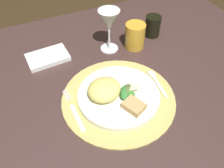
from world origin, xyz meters
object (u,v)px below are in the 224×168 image
at_px(dining_table, 104,119).
at_px(wine_glass, 109,22).
at_px(spoon, 155,79).
at_px(dark_tumbler, 153,26).
at_px(fork, 74,112).
at_px(amber_tumbler, 135,36).
at_px(napkin, 48,57).
at_px(dinner_plate, 119,96).

bearing_deg(dining_table, wine_glass, 61.34).
bearing_deg(wine_glass, dining_table, -118.66).
bearing_deg(spoon, dark_tumbler, 61.27).
xyz_separation_m(fork, spoon, (0.29, 0.02, -0.00)).
distance_m(dining_table, amber_tumbler, 0.34).
distance_m(dining_table, dark_tumbler, 0.43).
relative_size(fork, spoon, 1.31).
relative_size(dining_table, spoon, 11.41).
bearing_deg(dining_table, amber_tumbler, 41.77).
distance_m(fork, napkin, 0.28).
height_order(fork, amber_tumbler, amber_tumbler).
height_order(wine_glass, dark_tumbler, wine_glass).
distance_m(spoon, amber_tumbler, 0.20).
relative_size(dining_table, napkin, 9.98).
bearing_deg(dinner_plate, dining_table, 146.37).
bearing_deg(dinner_plate, fork, 179.01).
xyz_separation_m(wine_glass, dark_tumbler, (0.20, 0.01, -0.08)).
bearing_deg(fork, dark_tumbler, 31.52).
bearing_deg(napkin, amber_tumbler, -10.78).
distance_m(dinner_plate, wine_glass, 0.28).
distance_m(dining_table, spoon, 0.23).
bearing_deg(spoon, dinner_plate, -171.20).
bearing_deg(dark_tumbler, napkin, 177.00).
relative_size(napkin, dark_tumbler, 1.76).
height_order(dining_table, dinner_plate, dinner_plate).
bearing_deg(dining_table, dark_tumbler, 36.04).
bearing_deg(dining_table, dinner_plate, -33.63).
bearing_deg(spoon, napkin, 139.37).
bearing_deg(fork, dining_table, 14.22).
relative_size(fork, amber_tumbler, 1.73).
bearing_deg(amber_tumbler, dining_table, -138.23).
distance_m(fork, dark_tumbler, 0.50).
bearing_deg(dinner_plate, napkin, 119.05).
relative_size(dinner_plate, napkin, 1.72).
bearing_deg(napkin, spoon, -40.63).
bearing_deg(fork, dinner_plate, -0.99).
distance_m(wine_glass, amber_tumbler, 0.12).
xyz_separation_m(dinner_plate, napkin, (-0.16, 0.28, -0.01)).
relative_size(wine_glass, amber_tumbler, 1.66).
height_order(fork, spoon, spoon).
height_order(spoon, wine_glass, wine_glass).
height_order(dining_table, amber_tumbler, amber_tumbler).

